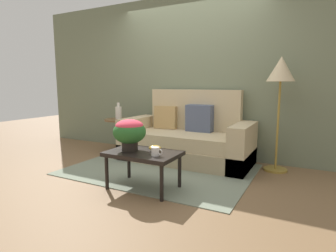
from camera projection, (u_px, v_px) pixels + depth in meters
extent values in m
plane|color=brown|center=(156.00, 172.00, 3.83)|extent=(14.00, 14.00, 0.00)
cube|color=slate|center=(192.00, 76.00, 4.69)|extent=(6.40, 0.12, 2.66)
cube|color=gray|center=(160.00, 169.00, 3.93)|extent=(2.48, 1.79, 0.01)
cube|color=tan|center=(185.00, 154.00, 4.33)|extent=(2.00, 0.89, 0.25)
cube|color=tan|center=(185.00, 140.00, 4.28)|extent=(1.53, 0.80, 0.21)
cube|color=tan|center=(195.00, 117.00, 4.57)|extent=(1.53, 0.16, 0.88)
cube|color=tan|center=(138.00, 136.00, 4.71)|extent=(0.24, 0.89, 0.65)
cube|color=tan|center=(243.00, 147.00, 3.90)|extent=(0.24, 0.89, 0.65)
cube|color=tan|center=(166.00, 117.00, 4.66)|extent=(0.39, 0.19, 0.39)
cube|color=#4C5670|center=(199.00, 118.00, 4.36)|extent=(0.42, 0.18, 0.42)
cylinder|color=black|center=(107.00, 173.00, 3.18)|extent=(0.04, 0.04, 0.39)
cylinder|color=black|center=(162.00, 183.00, 2.85)|extent=(0.04, 0.04, 0.39)
cylinder|color=black|center=(129.00, 163.00, 3.55)|extent=(0.04, 0.04, 0.39)
cylinder|color=black|center=(180.00, 172.00, 3.22)|extent=(0.04, 0.04, 0.39)
cube|color=black|center=(143.00, 154.00, 3.17)|extent=(0.82, 0.53, 0.04)
cylinder|color=brown|center=(119.00, 151.00, 4.96)|extent=(0.31, 0.31, 0.03)
cylinder|color=brown|center=(118.00, 136.00, 4.92)|extent=(0.06, 0.06, 0.54)
cylinder|color=brown|center=(118.00, 120.00, 4.87)|extent=(0.47, 0.47, 0.03)
cylinder|color=olive|center=(275.00, 169.00, 3.90)|extent=(0.32, 0.32, 0.03)
cylinder|color=olive|center=(278.00, 126.00, 3.80)|extent=(0.03, 0.03, 1.20)
cone|color=#C6B289|center=(281.00, 69.00, 3.69)|extent=(0.37, 0.37, 0.33)
cylinder|color=black|center=(130.00, 145.00, 3.22)|extent=(0.19, 0.19, 0.13)
ellipsoid|color=#286028|center=(130.00, 132.00, 3.20)|extent=(0.38, 0.38, 0.27)
ellipsoid|color=#DB384C|center=(129.00, 126.00, 3.19)|extent=(0.32, 0.32, 0.15)
cylinder|color=white|center=(155.00, 151.00, 2.99)|extent=(0.09, 0.09, 0.09)
torus|color=white|center=(160.00, 152.00, 2.96)|extent=(0.06, 0.01, 0.06)
cylinder|color=gold|center=(155.00, 150.00, 3.19)|extent=(0.05, 0.05, 0.02)
ellipsoid|color=gold|center=(155.00, 148.00, 3.18)|extent=(0.14, 0.14, 0.06)
cylinder|color=silver|center=(119.00, 113.00, 4.86)|extent=(0.11, 0.11, 0.22)
cylinder|color=silver|center=(118.00, 105.00, 4.84)|extent=(0.05, 0.05, 0.07)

